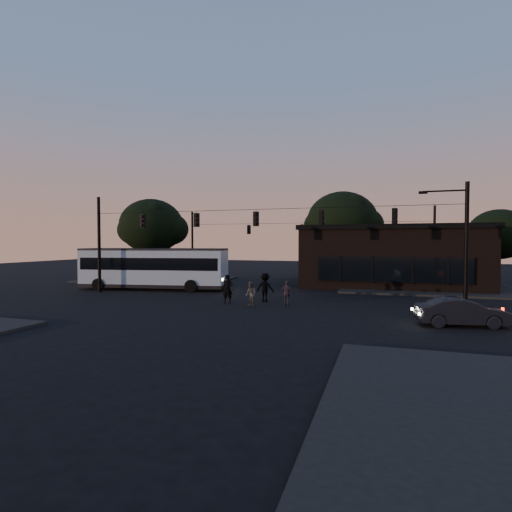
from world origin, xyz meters
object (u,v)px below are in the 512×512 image
(pedestrian_a, at_px, (228,289))
(building, at_px, (391,256))
(bus, at_px, (154,266))
(pedestrian_b, at_px, (251,294))
(pedestrian_c, at_px, (287,293))
(car, at_px, (462,312))
(pedestrian_d, at_px, (265,287))

(pedestrian_a, bearing_deg, building, 42.96)
(bus, xyz_separation_m, pedestrian_b, (10.54, -5.88, -1.16))
(bus, bearing_deg, pedestrian_b, -38.63)
(pedestrian_c, bearing_deg, car, 166.80)
(pedestrian_c, bearing_deg, pedestrian_a, 10.82)
(pedestrian_c, bearing_deg, building, -107.30)
(pedestrian_a, bearing_deg, bus, 138.52)
(pedestrian_a, bearing_deg, car, -24.85)
(pedestrian_a, relative_size, pedestrian_d, 0.98)
(car, xyz_separation_m, pedestrian_d, (-11.01, 4.56, 0.28))
(pedestrian_c, bearing_deg, pedestrian_d, -25.21)
(car, distance_m, pedestrian_d, 11.92)
(pedestrian_a, xyz_separation_m, pedestrian_b, (1.86, -0.81, -0.16))
(building, xyz_separation_m, car, (2.91, -17.34, -2.04))
(pedestrian_a, xyz_separation_m, pedestrian_d, (2.13, 1.36, 0.02))
(bus, bearing_deg, car, -30.24)
(building, relative_size, car, 3.80)
(bus, bearing_deg, pedestrian_a, -39.79)
(car, bearing_deg, pedestrian_b, 67.54)
(pedestrian_a, relative_size, pedestrian_c, 1.20)
(bus, height_order, pedestrian_b, bus)
(pedestrian_b, bearing_deg, building, 104.63)
(pedestrian_a, distance_m, pedestrian_b, 2.03)
(building, relative_size, pedestrian_a, 8.30)
(bus, distance_m, pedestrian_c, 13.51)
(car, bearing_deg, pedestrian_a, 65.84)
(pedestrian_c, bearing_deg, pedestrian_b, 34.59)
(building, relative_size, bus, 1.23)
(car, relative_size, pedestrian_b, 2.64)
(building, bearing_deg, bus, -154.39)
(pedestrian_a, height_order, pedestrian_d, pedestrian_d)
(pedestrian_a, bearing_deg, pedestrian_d, 21.34)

